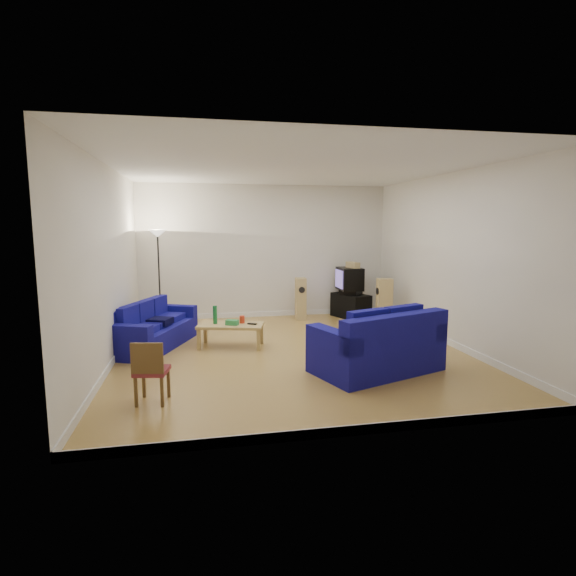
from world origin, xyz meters
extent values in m
cube|color=olive|center=(0.00, 0.00, 0.00)|extent=(6.00, 6.50, 0.01)
cube|color=white|center=(0.00, 0.00, 3.20)|extent=(6.00, 6.50, 0.01)
cube|color=white|center=(0.00, 3.25, 1.60)|extent=(6.00, 0.01, 3.20)
cube|color=white|center=(0.00, -3.25, 1.60)|extent=(6.00, 0.01, 3.20)
cube|color=white|center=(-3.00, 0.00, 1.60)|extent=(0.01, 6.50, 3.20)
cube|color=white|center=(3.00, 0.00, 1.60)|extent=(0.01, 6.50, 3.20)
cube|color=white|center=(0.00, 3.24, 0.06)|extent=(6.00, 0.02, 0.12)
cube|color=white|center=(0.00, -3.24, 0.06)|extent=(6.00, 0.02, 0.12)
cube|color=white|center=(-2.99, 0.00, 0.06)|extent=(0.02, 6.50, 0.12)
cube|color=white|center=(2.99, 0.00, 0.06)|extent=(0.02, 6.50, 0.12)
cube|color=#0E0B64|center=(-2.45, 0.87, 0.20)|extent=(1.60, 2.25, 0.39)
cube|color=#0E0B64|center=(-2.77, 0.99, 0.60)|extent=(0.97, 1.99, 0.40)
cube|color=#0E0B64|center=(-2.10, 1.73, 0.51)|extent=(0.90, 0.53, 0.23)
cube|color=#0E0B64|center=(-2.80, 0.00, 0.51)|extent=(0.90, 0.53, 0.23)
cube|color=black|center=(-2.32, 0.81, 0.49)|extent=(0.49, 0.49, 0.11)
cube|color=#0E0B64|center=(1.07, -1.24, 0.24)|extent=(2.16, 1.65, 0.47)
cube|color=#0E0B64|center=(1.21, -1.63, 0.71)|extent=(1.89, 0.88, 0.48)
cube|color=#0E0B64|center=(0.28, -1.52, 0.61)|extent=(0.59, 1.09, 0.27)
cube|color=#0E0B64|center=(1.85, -0.96, 0.61)|extent=(0.59, 1.09, 0.27)
cube|color=black|center=(1.01, -1.08, 0.59)|extent=(0.58, 0.58, 0.14)
cube|color=tan|center=(-1.04, 0.59, 0.41)|extent=(1.29, 0.87, 0.05)
cube|color=tan|center=(-1.63, 0.49, 0.19)|extent=(0.07, 0.07, 0.38)
cube|color=tan|center=(-1.50, 0.96, 0.19)|extent=(0.07, 0.07, 0.38)
cube|color=tan|center=(-0.58, 0.21, 0.19)|extent=(0.07, 0.07, 0.38)
cube|color=tan|center=(-0.45, 0.69, 0.19)|extent=(0.07, 0.07, 0.38)
cylinder|color=#197233|center=(-1.32, 0.67, 0.60)|extent=(0.10, 0.10, 0.33)
cube|color=green|center=(-1.02, 0.50, 0.48)|extent=(0.25, 0.20, 0.09)
cylinder|color=red|center=(-0.83, 0.63, 0.50)|extent=(0.12, 0.12, 0.14)
cube|color=black|center=(-0.66, 0.48, 0.44)|extent=(0.18, 0.14, 0.02)
cube|color=black|center=(2.01, 2.70, 0.29)|extent=(0.84, 1.08, 0.58)
cube|color=black|center=(1.99, 2.65, 0.63)|extent=(0.59, 0.59, 0.11)
cube|color=black|center=(1.97, 2.70, 0.96)|extent=(0.52, 0.70, 0.54)
cube|color=#574291|center=(1.71, 2.71, 0.96)|extent=(0.03, 0.56, 0.43)
cube|color=tan|center=(2.03, 2.64, 1.29)|extent=(0.25, 0.42, 0.14)
cube|color=tan|center=(0.76, 2.70, 0.50)|extent=(0.25, 0.31, 1.00)
cylinder|color=black|center=(0.75, 2.55, 0.74)|extent=(0.15, 0.03, 0.15)
cube|color=tan|center=(2.45, 1.71, 0.53)|extent=(0.33, 0.27, 1.06)
cylinder|color=black|center=(2.29, 1.72, 0.78)|extent=(0.03, 0.16, 0.16)
cylinder|color=black|center=(-2.45, 2.49, 0.02)|extent=(0.28, 0.28, 0.03)
cylinder|color=black|center=(-2.45, 2.49, 1.03)|extent=(0.03, 0.03, 2.01)
cone|color=white|center=(-2.45, 2.49, 2.06)|extent=(0.37, 0.37, 0.16)
cube|color=brown|center=(-2.39, -2.00, 0.20)|extent=(0.04, 0.04, 0.39)
cube|color=brown|center=(-2.33, -1.68, 0.20)|extent=(0.04, 0.04, 0.39)
cube|color=brown|center=(-2.07, -2.05, 0.20)|extent=(0.04, 0.04, 0.39)
cube|color=brown|center=(-2.01, -1.74, 0.20)|extent=(0.04, 0.04, 0.39)
cube|color=maroon|center=(-2.20, -1.87, 0.41)|extent=(0.46, 0.46, 0.05)
cube|color=brown|center=(-2.23, -2.04, 0.63)|extent=(0.39, 0.11, 0.39)
camera|label=1|loc=(-1.57, -7.57, 2.24)|focal=28.00mm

